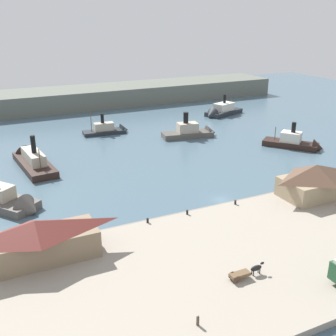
# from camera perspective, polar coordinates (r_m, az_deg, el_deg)

# --- Properties ---
(ground_plane) EXTENTS (320.00, 320.00, 0.00)m
(ground_plane) POSITION_cam_1_polar(r_m,az_deg,el_deg) (92.51, 7.35, -4.40)
(ground_plane) COLOR #476070
(quay_promenade) EXTENTS (110.00, 36.00, 1.20)m
(quay_promenade) POSITION_cam_1_polar(r_m,az_deg,el_deg) (76.91, 16.31, -10.10)
(quay_promenade) COLOR #9E9384
(quay_promenade) RESTS_ON ground
(seawall_edge) EXTENTS (110.00, 0.80, 1.00)m
(seawall_edge) POSITION_cam_1_polar(r_m,az_deg,el_deg) (89.60, 8.60, -4.97)
(seawall_edge) COLOR gray
(seawall_edge) RESTS_ON ground
(ferry_shed_east_terminal) EXTENTS (19.62, 7.58, 7.03)m
(ferry_shed_east_terminal) POSITION_cam_1_polar(r_m,az_deg,el_deg) (70.14, -17.69, -9.49)
(ferry_shed_east_terminal) COLOR #847056
(ferry_shed_east_terminal) RESTS_ON quay_promenade
(ferry_shed_customs_shed) EXTENTS (14.55, 9.31, 7.25)m
(ferry_shed_customs_shed) POSITION_cam_1_polar(r_m,az_deg,el_deg) (94.92, 19.59, -1.61)
(ferry_shed_customs_shed) COLOR #998466
(ferry_shed_customs_shed) RESTS_ON quay_promenade
(horse_cart) EXTENTS (6.03, 1.43, 1.87)m
(horse_cart) POSITION_cam_1_polar(r_m,az_deg,el_deg) (65.34, 10.68, -13.94)
(horse_cart) COLOR brown
(horse_cart) RESTS_ON quay_promenade
(pedestrian_walking_east) EXTENTS (0.39, 0.39, 1.58)m
(pedestrian_walking_east) POSITION_cam_1_polar(r_m,az_deg,el_deg) (56.41, 4.13, -20.25)
(pedestrian_walking_east) COLOR #4C3D33
(pedestrian_walking_east) RESTS_ON quay_promenade
(mooring_post_center_west) EXTENTS (0.44, 0.44, 0.90)m
(mooring_post_center_west) POSITION_cam_1_polar(r_m,az_deg,el_deg) (79.64, -2.83, -7.24)
(mooring_post_center_west) COLOR black
(mooring_post_center_west) RESTS_ON quay_promenade
(mooring_post_east) EXTENTS (0.44, 0.44, 0.90)m
(mooring_post_east) POSITION_cam_1_polar(r_m,az_deg,el_deg) (87.94, 9.27, -4.70)
(mooring_post_east) COLOR black
(mooring_post_east) RESTS_ON quay_promenade
(mooring_post_west) EXTENTS (0.44, 0.44, 0.90)m
(mooring_post_west) POSITION_cam_1_polar(r_m,az_deg,el_deg) (82.73, 2.67, -6.12)
(mooring_post_west) COLOR black
(mooring_post_west) RESTS_ON quay_promenade
(ferry_outer_harbor) EXTENTS (8.97, 24.28, 11.42)m
(ferry_outer_harbor) POSITION_cam_1_polar(r_m,az_deg,el_deg) (118.23, -18.32, 1.12)
(ferry_outer_harbor) COLOR black
(ferry_outer_harbor) RESTS_ON ground
(ferry_moored_west) EXTENTS (19.01, 8.49, 10.13)m
(ferry_moored_west) POSITION_cam_1_polar(r_m,az_deg,el_deg) (138.82, 3.46, 5.00)
(ferry_moored_west) COLOR #514C47
(ferry_moored_west) RESTS_ON ground
(ferry_near_quay) EXTENTS (17.52, 20.41, 10.62)m
(ferry_near_quay) POSITION_cam_1_polar(r_m,az_deg,el_deg) (94.28, -21.44, -4.28)
(ferry_near_quay) COLOR #514C47
(ferry_near_quay) RESTS_ON ground
(ferry_departing_north) EXTENTS (15.91, 6.24, 9.75)m
(ferry_departing_north) POSITION_cam_1_polar(r_m,az_deg,el_deg) (144.17, -8.07, 5.25)
(ferry_departing_north) COLOR #23282D
(ferry_departing_north) RESTS_ON ground
(ferry_mid_harbor) EXTENTS (15.14, 17.29, 9.54)m
(ferry_mid_harbor) POSITION_cam_1_polar(r_m,az_deg,el_deg) (132.78, 17.36, 3.31)
(ferry_mid_harbor) COLOR black
(ferry_mid_harbor) RESTS_ON ground
(ferry_approaching_east) EXTENTS (19.33, 12.13, 10.38)m
(ferry_approaching_east) POSITION_cam_1_polar(r_m,az_deg,el_deg) (169.98, 7.27, 7.74)
(ferry_approaching_east) COLOR #23282D
(ferry_approaching_east) RESTS_ON ground
(far_headland) EXTENTS (180.00, 24.00, 8.00)m
(far_headland) POSITION_cam_1_polar(r_m,az_deg,el_deg) (189.11, -11.00, 9.57)
(far_headland) COLOR #60665B
(far_headland) RESTS_ON ground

